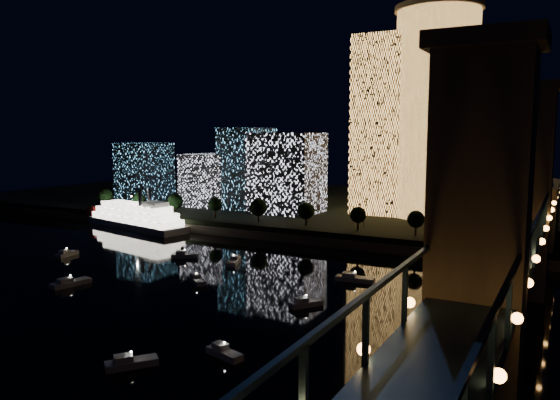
{
  "coord_description": "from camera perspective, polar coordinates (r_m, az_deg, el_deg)",
  "views": [
    {
      "loc": [
        74.71,
        -88.46,
        38.46
      ],
      "look_at": [
        -2.83,
        55.0,
        18.48
      ],
      "focal_mm": 35.0,
      "sensor_mm": 36.0,
      "label": 1
    }
  ],
  "objects": [
    {
      "name": "seawall",
      "position": [
        189.75,
        4.65,
        -4.27
      ],
      "size": [
        420.0,
        6.0,
        3.0
      ],
      "primitive_type": "cube",
      "color": "#6B5E4C",
      "rests_on": "ground"
    },
    {
      "name": "ground",
      "position": [
        122.01,
        -11.42,
        -11.53
      ],
      "size": [
        520.0,
        520.0,
        0.0
      ],
      "primitive_type": "plane",
      "color": "black",
      "rests_on": "ground"
    },
    {
      "name": "tower_rectangular",
      "position": [
        233.84,
        10.9,
        7.61
      ],
      "size": [
        22.94,
        22.94,
        73.0
      ],
      "primitive_type": "cube",
      "color": "#F7AA4F",
      "rests_on": "far_bank"
    },
    {
      "name": "esplanade_trees",
      "position": [
        210.02,
        -3.6,
        -0.69
      ],
      "size": [
        166.04,
        6.78,
        8.89
      ],
      "color": "black",
      "rests_on": "far_bank"
    },
    {
      "name": "far_bank",
      "position": [
        261.93,
        11.55,
        -1.05
      ],
      "size": [
        420.0,
        160.0,
        5.0
      ],
      "primitive_type": "cube",
      "color": "black",
      "rests_on": "ground"
    },
    {
      "name": "truss_bridge",
      "position": [
        95.32,
        21.9,
        -7.01
      ],
      "size": [
        13.0,
        266.0,
        50.0
      ],
      "color": "navy",
      "rests_on": "ground"
    },
    {
      "name": "street_lamps",
      "position": [
        214.43,
        -2.37,
        -0.91
      ],
      "size": [
        132.7,
        0.7,
        5.65
      ],
      "color": "black",
      "rests_on": "far_bank"
    },
    {
      "name": "midrise_blocks",
      "position": [
        249.12,
        -5.4,
        2.85
      ],
      "size": [
        106.85,
        27.08,
        35.91
      ],
      "color": "white",
      "rests_on": "far_bank"
    },
    {
      "name": "riverboat",
      "position": [
        232.47,
        -15.16,
        -1.69
      ],
      "size": [
        57.89,
        23.42,
        17.11
      ],
      "color": "silver",
      "rests_on": "ground"
    },
    {
      "name": "motorboats",
      "position": [
        135.21,
        -10.9,
        -9.31
      ],
      "size": [
        127.85,
        77.45,
        2.78
      ],
      "color": "silver",
      "rests_on": "ground"
    },
    {
      "name": "tower_cylindrical",
      "position": [
        228.32,
        15.94,
        8.74
      ],
      "size": [
        34.0,
        34.0,
        82.77
      ],
      "color": "#F7AA4F",
      "rests_on": "far_bank"
    }
  ]
}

